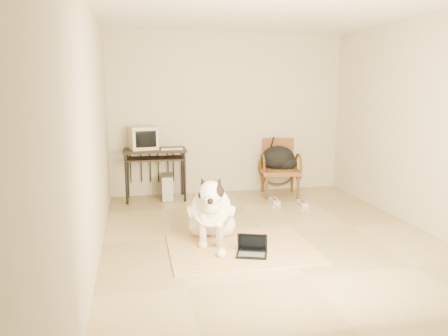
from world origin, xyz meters
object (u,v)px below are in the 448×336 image
object	(u,v)px
crt_monitor	(143,138)
computer_desk	(155,156)
dog	(212,214)
rattan_chair	(280,167)
pc_tower	(168,187)
backpack	(280,159)
laptop	(252,249)

from	to	relation	value
crt_monitor	computer_desk	bearing A→B (deg)	-18.16
dog	computer_desk	distance (m)	2.21
rattan_chair	dog	bearing A→B (deg)	-127.24
dog	pc_tower	xyz separation A→B (m)	(-0.35, 2.10, -0.14)
rattan_chair	backpack	size ratio (longest dim) A/B	1.64
rattan_chair	crt_monitor	bearing A→B (deg)	175.93
computer_desk	backpack	xyz separation A→B (m)	(2.05, -0.13, -0.09)
computer_desk	pc_tower	xyz separation A→B (m)	(0.19, -0.01, -0.51)
laptop	computer_desk	size ratio (longest dim) A/B	0.39
laptop	rattan_chair	bearing A→B (deg)	65.09
backpack	crt_monitor	bearing A→B (deg)	175.13
computer_desk	rattan_chair	bearing A→B (deg)	-2.85
laptop	pc_tower	world-z (taller)	pc_tower
crt_monitor	laptop	bearing A→B (deg)	-68.59
laptop	pc_tower	xyz separation A→B (m)	(-0.70, 2.64, 0.13)
dog	rattan_chair	distance (m)	2.52
pc_tower	backpack	size ratio (longest dim) A/B	0.78
dog	crt_monitor	xyz separation A→B (m)	(-0.71, 2.17, 0.66)
computer_desk	rattan_chair	distance (m)	2.08
pc_tower	rattan_chair	bearing A→B (deg)	-2.96
laptop	rattan_chair	xyz separation A→B (m)	(1.18, 2.54, 0.40)
laptop	crt_monitor	xyz separation A→B (m)	(-1.06, 2.70, 0.93)
computer_desk	crt_monitor	world-z (taller)	crt_monitor
laptop	backpack	xyz separation A→B (m)	(1.16, 2.51, 0.54)
crt_monitor	pc_tower	world-z (taller)	crt_monitor
laptop	computer_desk	world-z (taller)	computer_desk
dog	backpack	xyz separation A→B (m)	(1.51, 1.98, 0.28)
computer_desk	backpack	distance (m)	2.06
laptop	rattan_chair	size ratio (longest dim) A/B	0.41
laptop	backpack	distance (m)	2.82
crt_monitor	rattan_chair	xyz separation A→B (m)	(2.24, -0.16, -0.54)
dog	rattan_chair	xyz separation A→B (m)	(1.52, 2.01, 0.13)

